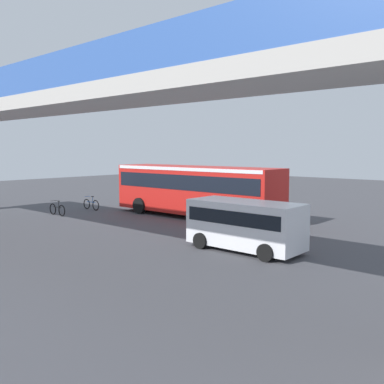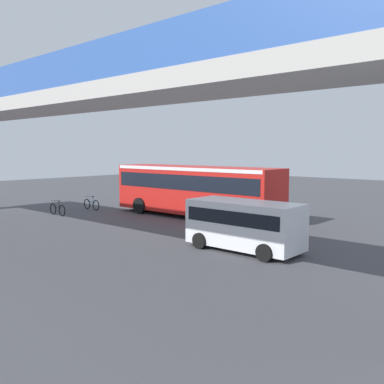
% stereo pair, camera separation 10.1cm
% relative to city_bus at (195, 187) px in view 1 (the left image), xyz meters
% --- Properties ---
extents(ground, '(80.00, 80.00, 0.00)m').
position_rel_city_bus_xyz_m(ground, '(-0.51, -0.65, -1.88)').
color(ground, '#424247').
extents(city_bus, '(11.54, 2.85, 3.15)m').
position_rel_city_bus_xyz_m(city_bus, '(0.00, 0.00, 0.00)').
color(city_bus, red).
rests_on(city_bus, ground).
extents(parked_van, '(4.80, 2.17, 2.05)m').
position_rel_city_bus_xyz_m(parked_van, '(-7.24, 5.20, -0.70)').
color(parked_van, silver).
rests_on(parked_van, ground).
extents(bicycle_black, '(1.77, 0.44, 0.96)m').
position_rel_city_bus_xyz_m(bicycle_black, '(7.01, 5.27, -1.51)').
color(bicycle_black, black).
rests_on(bicycle_black, ground).
extents(bicycle_blue, '(1.77, 0.44, 0.96)m').
position_rel_city_bus_xyz_m(bicycle_blue, '(7.53, 2.32, -1.51)').
color(bicycle_blue, black).
rests_on(bicycle_blue, ground).
extents(lane_dash_leftmost, '(2.00, 0.20, 0.01)m').
position_rel_city_bus_xyz_m(lane_dash_leftmost, '(-4.51, -2.94, -1.88)').
color(lane_dash_leftmost, silver).
rests_on(lane_dash_leftmost, ground).
extents(lane_dash_left, '(2.00, 0.20, 0.01)m').
position_rel_city_bus_xyz_m(lane_dash_left, '(-0.51, -2.94, -1.88)').
color(lane_dash_left, silver).
rests_on(lane_dash_left, ground).
extents(lane_dash_centre, '(2.00, 0.20, 0.01)m').
position_rel_city_bus_xyz_m(lane_dash_centre, '(3.49, -2.94, -1.88)').
color(lane_dash_centre, silver).
rests_on(lane_dash_centre, ground).
extents(pedestrian_overpass, '(31.80, 2.60, 7.22)m').
position_rel_city_bus_xyz_m(pedestrian_overpass, '(-0.51, 10.95, 3.57)').
color(pedestrian_overpass, '#B2ADA5').
rests_on(pedestrian_overpass, ground).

